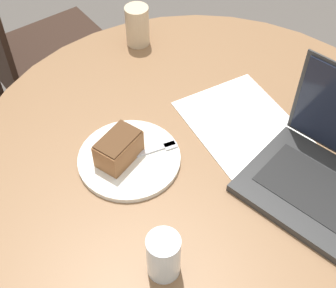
# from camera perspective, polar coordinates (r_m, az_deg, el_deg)

# --- Properties ---
(ground_plane) EXTENTS (12.00, 12.00, 0.00)m
(ground_plane) POSITION_cam_1_polar(r_m,az_deg,el_deg) (1.65, 3.09, -16.83)
(ground_plane) COLOR #4C4742
(dining_table) EXTENTS (1.07, 1.07, 0.70)m
(dining_table) POSITION_cam_1_polar(r_m,az_deg,el_deg) (1.18, 4.16, -6.01)
(dining_table) COLOR brown
(dining_table) RESTS_ON ground_plane
(chair) EXTENTS (0.59, 0.59, 1.00)m
(chair) POSITION_cam_1_polar(r_m,az_deg,el_deg) (1.69, -16.38, 10.82)
(chair) COLOR black
(chair) RESTS_ON ground_plane
(paper_document) EXTENTS (0.36, 0.34, 0.00)m
(paper_document) POSITION_cam_1_polar(r_m,az_deg,el_deg) (1.12, 9.10, 2.33)
(paper_document) COLOR white
(paper_document) RESTS_ON dining_table
(plate) EXTENTS (0.23, 0.23, 0.01)m
(plate) POSITION_cam_1_polar(r_m,az_deg,el_deg) (1.03, -4.74, -1.82)
(plate) COLOR silver
(plate) RESTS_ON dining_table
(cake_slice) EXTENTS (0.12, 0.11, 0.06)m
(cake_slice) POSITION_cam_1_polar(r_m,az_deg,el_deg) (1.00, -6.03, -0.54)
(cake_slice) COLOR brown
(cake_slice) RESTS_ON plate
(fork) EXTENTS (0.08, 0.17, 0.00)m
(fork) POSITION_cam_1_polar(r_m,az_deg,el_deg) (1.03, -2.52, -0.93)
(fork) COLOR silver
(fork) RESTS_ON plate
(coffee_glass) EXTENTS (0.06, 0.06, 0.11)m
(coffee_glass) POSITION_cam_1_polar(r_m,az_deg,el_deg) (1.31, -3.76, 14.20)
(coffee_glass) COLOR #C6AD89
(coffee_glass) RESTS_ON dining_table
(water_glass) EXTENTS (0.06, 0.06, 0.10)m
(water_glass) POSITION_cam_1_polar(r_m,az_deg,el_deg) (0.85, -0.55, -13.46)
(water_glass) COLOR silver
(water_glass) RESTS_ON dining_table
(laptop) EXTENTS (0.39, 0.40, 0.23)m
(laptop) POSITION_cam_1_polar(r_m,az_deg,el_deg) (1.01, 19.72, -3.99)
(laptop) COLOR #2D2D2D
(laptop) RESTS_ON dining_table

